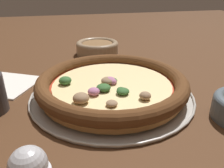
# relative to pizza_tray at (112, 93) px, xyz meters

# --- Properties ---
(ground_plane) EXTENTS (3.00, 3.00, 0.00)m
(ground_plane) POSITION_rel_pizza_tray_xyz_m (0.00, 0.00, -0.00)
(ground_plane) COLOR #4C2D19
(pizza_tray) EXTENTS (0.37, 0.37, 0.01)m
(pizza_tray) POSITION_rel_pizza_tray_xyz_m (0.00, 0.00, 0.00)
(pizza_tray) COLOR #B7B2A8
(pizza_tray) RESTS_ON ground_plane
(pizza) EXTENTS (0.34, 0.34, 0.04)m
(pizza) POSITION_rel_pizza_tray_xyz_m (0.00, 0.00, 0.03)
(pizza) COLOR #BC7F42
(pizza) RESTS_ON pizza_tray
(bowl_far) EXTENTS (0.15, 0.15, 0.05)m
(bowl_far) POSITION_rel_pizza_tray_xyz_m (-0.03, -0.33, 0.02)
(bowl_far) COLOR #9E8466
(bowl_far) RESTS_ON ground_plane
(napkin) EXTENTS (0.20, 0.19, 0.01)m
(napkin) POSITION_rel_pizza_tray_xyz_m (0.25, -0.12, -0.00)
(napkin) COLOR white
(napkin) RESTS_ON ground_plane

